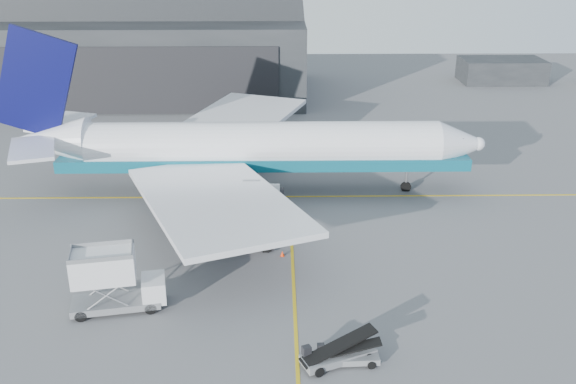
{
  "coord_description": "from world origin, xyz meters",
  "views": [
    {
      "loc": [
        -1.08,
        -39.12,
        24.64
      ],
      "look_at": [
        -0.31,
        10.19,
        4.5
      ],
      "focal_mm": 40.0,
      "sensor_mm": 36.0,
      "label": 1
    }
  ],
  "objects_px": {
    "catering_truck": "(113,281)",
    "belt_loader_a": "(337,354)",
    "belt_loader_b": "(346,356)",
    "pushback_tug": "(249,237)",
    "airliner": "(244,148)"
  },
  "relations": [
    {
      "from": "catering_truck",
      "to": "belt_loader_a",
      "type": "height_order",
      "value": "catering_truck"
    },
    {
      "from": "airliner",
      "to": "catering_truck",
      "type": "bearing_deg",
      "value": -110.34
    },
    {
      "from": "belt_loader_a",
      "to": "belt_loader_b",
      "type": "height_order",
      "value": "belt_loader_a"
    },
    {
      "from": "catering_truck",
      "to": "belt_loader_b",
      "type": "relative_size",
      "value": 1.64
    },
    {
      "from": "catering_truck",
      "to": "belt_loader_b",
      "type": "distance_m",
      "value": 16.87
    },
    {
      "from": "catering_truck",
      "to": "belt_loader_b",
      "type": "height_order",
      "value": "catering_truck"
    },
    {
      "from": "belt_loader_a",
      "to": "catering_truck",
      "type": "bearing_deg",
      "value": 134.34
    },
    {
      "from": "pushback_tug",
      "to": "belt_loader_b",
      "type": "height_order",
      "value": "pushback_tug"
    },
    {
      "from": "catering_truck",
      "to": "pushback_tug",
      "type": "bearing_deg",
      "value": 36.62
    },
    {
      "from": "pushback_tug",
      "to": "belt_loader_a",
      "type": "relative_size",
      "value": 0.93
    },
    {
      "from": "belt_loader_a",
      "to": "belt_loader_b",
      "type": "xyz_separation_m",
      "value": [
        0.54,
        -0.08,
        -0.1
      ]
    },
    {
      "from": "airliner",
      "to": "belt_loader_a",
      "type": "distance_m",
      "value": 29.08
    },
    {
      "from": "airliner",
      "to": "catering_truck",
      "type": "xyz_separation_m",
      "value": [
        -8.05,
        -21.73,
        -2.46
      ]
    },
    {
      "from": "airliner",
      "to": "belt_loader_a",
      "type": "xyz_separation_m",
      "value": [
        6.95,
        -27.94,
        -4.14
      ]
    },
    {
      "from": "pushback_tug",
      "to": "belt_loader_b",
      "type": "xyz_separation_m",
      "value": [
        6.61,
        -16.0,
        -0.31
      ]
    }
  ]
}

